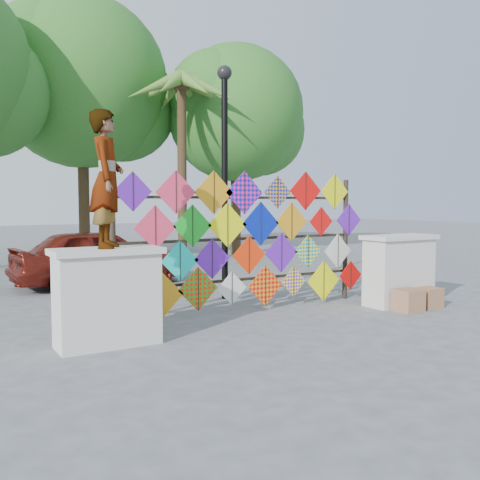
# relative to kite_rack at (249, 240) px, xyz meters

# --- Properties ---
(ground) EXTENTS (80.00, 80.00, 0.00)m
(ground) POSITION_rel_kite_rack_xyz_m (-0.05, -0.73, -1.23)
(ground) COLOR gray
(ground) RESTS_ON ground
(parapet_left) EXTENTS (1.40, 0.65, 1.28)m
(parapet_left) POSITION_rel_kite_rack_xyz_m (-2.75, -0.93, -0.58)
(parapet_left) COLOR silver
(parapet_left) RESTS_ON ground
(parapet_right) EXTENTS (1.40, 0.65, 1.28)m
(parapet_right) POSITION_rel_kite_rack_xyz_m (2.65, -0.93, -0.58)
(parapet_right) COLOR silver
(parapet_right) RESTS_ON ground
(kite_rack) EXTENTS (4.94, 0.24, 2.43)m
(kite_rack) POSITION_rel_kite_rack_xyz_m (0.00, 0.00, 0.00)
(kite_rack) COLOR black
(kite_rack) RESTS_ON ground
(tree_mid) EXTENTS (6.30, 5.60, 8.61)m
(tree_mid) POSITION_rel_kite_rack_xyz_m (0.06, 10.30, 4.55)
(tree_mid) COLOR #43321C
(tree_mid) RESTS_ON ground
(tree_east) EXTENTS (5.40, 4.80, 7.42)m
(tree_east) POSITION_rel_kite_rack_xyz_m (5.04, 8.80, 3.76)
(tree_east) COLOR #43321C
(tree_east) RESTS_ON ground
(palm_tree) EXTENTS (3.62, 3.62, 5.83)m
(palm_tree) POSITION_rel_kite_rack_xyz_m (2.15, 7.27, 3.72)
(palm_tree) COLOR #43321C
(palm_tree) RESTS_ON ground
(vendor_woman) EXTENTS (0.66, 0.77, 1.77)m
(vendor_woman) POSITION_rel_kite_rack_xyz_m (-2.73, -0.93, 0.94)
(vendor_woman) COLOR #99999E
(vendor_woman) RESTS_ON parapet_left
(sedan) EXTENTS (3.90, 1.80, 1.29)m
(sedan) POSITION_rel_kite_rack_xyz_m (-1.34, 4.22, -0.58)
(sedan) COLOR maroon
(sedan) RESTS_ON ground
(lamppost) EXTENTS (0.28, 0.28, 4.46)m
(lamppost) POSITION_rel_kite_rack_xyz_m (0.25, 1.27, 1.46)
(lamppost) COLOR black
(lamppost) RESTS_ON ground
(cardboard_box_near) EXTENTS (0.43, 0.38, 0.38)m
(cardboard_box_near) POSITION_rel_kite_rack_xyz_m (2.33, -1.44, -1.04)
(cardboard_box_near) COLOR #9B6B4B
(cardboard_box_near) RESTS_ON ground
(cardboard_box_far) EXTENTS (0.42, 0.39, 0.36)m
(cardboard_box_far) POSITION_rel_kite_rack_xyz_m (2.89, -1.38, -1.05)
(cardboard_box_far) COLOR #9B6B4B
(cardboard_box_far) RESTS_ON ground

